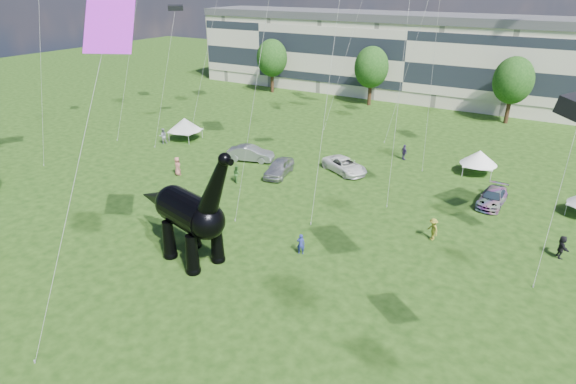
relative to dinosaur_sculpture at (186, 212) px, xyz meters
The scene contains 13 objects.
ground 7.89m from the dinosaur_sculpture, 38.64° to the right, with size 220.00×220.00×0.00m, color #16330C.
terrace_row 57.69m from the dinosaur_sculpture, 92.46° to the left, with size 78.00×11.00×12.00m, color beige.
tree_far_left 54.47m from the dinosaur_sculpture, 116.74° to the left, with size 5.20×5.20×9.44m.
tree_mid_left 49.09m from the dinosaur_sculpture, 97.59° to the left, with size 5.20×5.20×9.44m.
tree_mid_right 50.51m from the dinosaur_sculpture, 74.45° to the left, with size 5.20×5.20×9.44m.
dinosaur_sculpture is the anchor object (origin of this frame).
car_silver 16.78m from the dinosaur_sculpture, 99.74° to the left, with size 1.93×4.79×1.63m, color #BBBBC0.
car_grey 20.05m from the dinosaur_sculpture, 112.76° to the left, with size 1.74×4.98×1.64m, color gray.
car_white 20.82m from the dinosaur_sculpture, 83.18° to the left, with size 2.43×5.27×1.46m, color white.
car_dark 26.30m from the dinosaur_sculpture, 50.20° to the left, with size 1.93×4.75×1.38m, color #595960.
gazebo_near 30.49m from the dinosaur_sculpture, 62.39° to the left, with size 4.07×4.07×2.50m.
gazebo_left 27.77m from the dinosaur_sculpture, 132.80° to the left, with size 4.35×4.35×2.72m.
visitors 11.65m from the dinosaur_sculpture, 73.28° to the left, with size 50.30×47.94×1.88m.
Camera 1 is at (15.66, -17.15, 18.04)m, focal length 30.00 mm.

